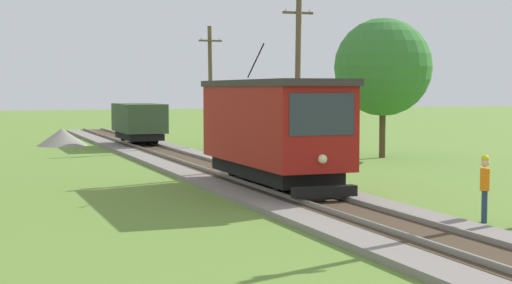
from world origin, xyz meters
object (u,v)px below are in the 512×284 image
Objects in this scene: red_tram at (272,128)px; gravel_pile at (62,137)px; tree_left_near at (383,67)px; utility_pole_far at (211,86)px; track_worker at (485,185)px; freight_car at (139,121)px; utility_pole_mid at (298,79)px.

gravel_pile is at bearing 99.69° from red_tram.
tree_left_near is at bearing -44.99° from gravel_pile.
utility_pole_far is at bearing 127.63° from tree_left_near.
track_worker is (7.11, -32.61, 0.45)m from gravel_pile.
freight_car is at bearing -46.31° from track_worker.
freight_car is 29.87m from track_worker.
utility_pole_far reaches higher than track_worker.
freight_car is 1.66× the size of gravel_pile.
utility_pole_mid is 20.47m from gravel_pile.
red_tram is at bearing -31.67° from track_worker.
gravel_pile is at bearing -39.56° from track_worker.
tree_left_near reaches higher than red_tram.
track_worker is at bearing -92.95° from utility_pole_mid.
freight_car is 15.66m from tree_left_near.
red_tram is 1.11× the size of utility_pole_mid.
tree_left_near is (14.40, -14.39, 4.09)m from gravel_pile.
gravel_pile is (-7.83, 18.61, -3.41)m from utility_pole_mid.
track_worker is 0.25× the size of tree_left_near.
tree_left_near reaches higher than track_worker.
utility_pole_far is 2.30× the size of gravel_pile.
tree_left_near is at bearing -73.66° from track_worker.
gravel_pile is 1.75× the size of track_worker.
red_tram is at bearing -120.42° from utility_pole_mid.
utility_pole_far is 26.87m from track_worker.
freight_car is at bearing -34.34° from gravel_pile.
red_tram is 25.17m from gravel_pile.
red_tram is 7.34m from utility_pole_mid.
freight_car reaches higher than gravel_pile.
red_tram is 21.88m from freight_car.
utility_pole_far is at bearing -39.66° from freight_car.
gravel_pile is at bearing 135.01° from tree_left_near.
utility_pole_far is 10.29m from gravel_pile.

